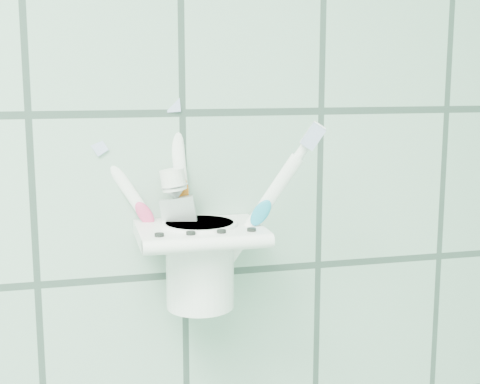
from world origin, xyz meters
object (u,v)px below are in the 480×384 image
object	(u,v)px
toothbrush_blue	(190,193)
toothpaste_tube	(191,223)
cup	(200,261)
toothbrush_pink	(198,201)
holder_bracket	(200,234)
toothbrush_orange	(204,194)

from	to	relation	value
toothbrush_blue	toothpaste_tube	distance (m)	0.03
toothpaste_tube	cup	bearing A→B (deg)	-47.03
cup	toothbrush_pink	size ratio (longest dim) A/B	0.47
holder_bracket	toothbrush_pink	size ratio (longest dim) A/B	0.65
toothpaste_tube	toothbrush_orange	bearing A→B (deg)	-3.09
toothbrush_blue	toothbrush_orange	xyz separation A→B (m)	(0.01, -0.00, -0.00)
holder_bracket	toothbrush_pink	xyz separation A→B (m)	(0.00, 0.02, 0.03)
cup	toothbrush_blue	xyz separation A→B (m)	(-0.01, 0.01, 0.07)
holder_bracket	toothbrush_pink	distance (m)	0.04
toothbrush_pink	toothpaste_tube	bearing A→B (deg)	176.40
holder_bracket	toothpaste_tube	distance (m)	0.02
cup	toothpaste_tube	xyz separation A→B (m)	(-0.01, 0.01, 0.04)
toothbrush_orange	toothpaste_tube	world-z (taller)	toothbrush_orange
holder_bracket	toothpaste_tube	xyz separation A→B (m)	(-0.01, 0.02, 0.01)
toothbrush_blue	toothpaste_tube	size ratio (longest dim) A/B	1.56
holder_bracket	toothbrush_blue	xyz separation A→B (m)	(-0.01, 0.01, 0.04)
holder_bracket	toothbrush_orange	size ratio (longest dim) A/B	0.61
toothbrush_blue	toothbrush_orange	world-z (taller)	same
holder_bracket	cup	size ratio (longest dim) A/B	1.40
cup	toothpaste_tube	bearing A→B (deg)	119.74
toothpaste_tube	holder_bracket	bearing A→B (deg)	-56.32
toothbrush_blue	toothbrush_orange	distance (m)	0.01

